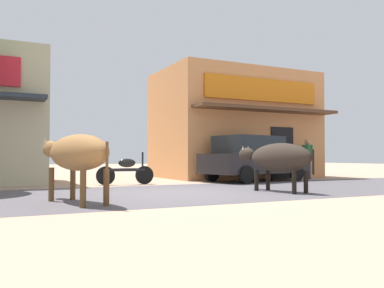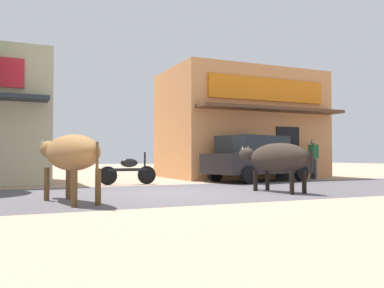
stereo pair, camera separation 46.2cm
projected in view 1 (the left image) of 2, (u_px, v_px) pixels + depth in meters
name	position (u px, v px, depth m)	size (l,w,h in m)	color
ground	(180.00, 193.00, 10.32)	(80.00, 80.00, 0.00)	tan
asphalt_road	(180.00, 193.00, 10.32)	(72.00, 5.40, 0.00)	#514C51
storefront_right_club	(234.00, 125.00, 18.42)	(6.59, 5.19, 4.57)	tan
parked_hatchback_car	(253.00, 158.00, 15.08)	(4.41, 2.57, 1.64)	black
parked_motorcycle	(126.00, 170.00, 13.24)	(1.86, 0.27, 1.05)	black
cow_near_brown	(76.00, 153.00, 8.01)	(1.18, 2.74, 1.33)	olive
cow_far_dark	(278.00, 158.00, 10.56)	(0.94, 2.53, 1.24)	#2F251E
pedestrian_by_shop	(307.00, 156.00, 16.63)	(0.47, 0.61, 1.59)	#3F3F47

